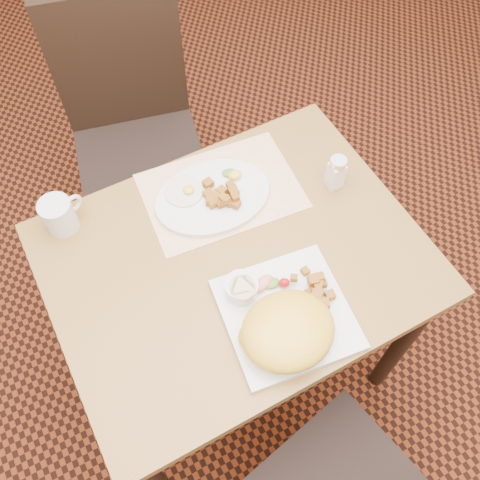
% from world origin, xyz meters
% --- Properties ---
extents(ground, '(8.00, 8.00, 0.00)m').
position_xyz_m(ground, '(0.00, 0.00, 0.00)').
color(ground, black).
rests_on(ground, ground).
extents(table, '(0.90, 0.70, 0.75)m').
position_xyz_m(table, '(0.00, 0.00, 0.64)').
color(table, olive).
rests_on(table, ground).
extents(chair_far, '(0.51, 0.51, 0.97)m').
position_xyz_m(chair_far, '(-0.01, 0.72, 0.54)').
color(chair_far, black).
rests_on(chair_far, ground).
extents(placemat, '(0.43, 0.32, 0.00)m').
position_xyz_m(placemat, '(0.06, 0.20, 0.75)').
color(placemat, white).
rests_on(placemat, table).
extents(plate_square, '(0.31, 0.31, 0.02)m').
position_xyz_m(plate_square, '(0.03, -0.19, 0.76)').
color(plate_square, silver).
rests_on(plate_square, table).
extents(plate_oval, '(0.32, 0.25, 0.02)m').
position_xyz_m(plate_oval, '(0.03, 0.18, 0.76)').
color(plate_oval, silver).
rests_on(plate_oval, placemat).
extents(hollandaise_mound, '(0.21, 0.19, 0.08)m').
position_xyz_m(hollandaise_mound, '(-0.00, -0.24, 0.80)').
color(hollandaise_mound, yellow).
rests_on(hollandaise_mound, plate_square).
extents(ramekin, '(0.08, 0.08, 0.04)m').
position_xyz_m(ramekin, '(-0.04, -0.10, 0.79)').
color(ramekin, silver).
rests_on(ramekin, plate_square).
extents(garnish_sq, '(0.09, 0.06, 0.03)m').
position_xyz_m(garnish_sq, '(0.03, -0.11, 0.78)').
color(garnish_sq, '#387223').
rests_on(garnish_sq, plate_square).
extents(fried_egg, '(0.10, 0.10, 0.02)m').
position_xyz_m(fried_egg, '(-0.03, 0.22, 0.77)').
color(fried_egg, white).
rests_on(fried_egg, plate_oval).
extents(garnish_ov, '(0.05, 0.05, 0.02)m').
position_xyz_m(garnish_ov, '(0.10, 0.21, 0.78)').
color(garnish_ov, '#387223').
rests_on(garnish_ov, plate_oval).
extents(salt_shaker, '(0.04, 0.04, 0.10)m').
position_xyz_m(salt_shaker, '(0.33, 0.07, 0.80)').
color(salt_shaker, white).
rests_on(salt_shaker, table).
extents(coffee_mug, '(0.11, 0.08, 0.09)m').
position_xyz_m(coffee_mug, '(-0.34, 0.29, 0.80)').
color(coffee_mug, silver).
rests_on(coffee_mug, table).
extents(home_fries_sq, '(0.10, 0.12, 0.04)m').
position_xyz_m(home_fries_sq, '(0.11, -0.18, 0.78)').
color(home_fries_sq, '#A6641A').
rests_on(home_fries_sq, plate_square).
extents(home_fries_ov, '(0.09, 0.12, 0.04)m').
position_xyz_m(home_fries_ov, '(0.04, 0.16, 0.78)').
color(home_fries_ov, '#A6641A').
rests_on(home_fries_ov, plate_oval).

